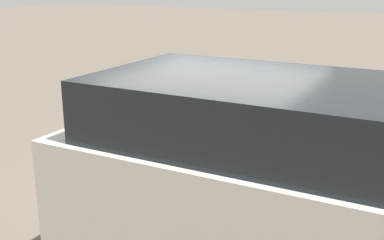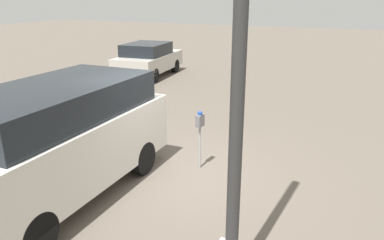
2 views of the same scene
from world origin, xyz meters
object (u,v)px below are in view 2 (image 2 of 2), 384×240
at_px(parking_meter_near, 200,126).
at_px(car_distant, 148,59).
at_px(parked_van, 56,138).
at_px(lamp_post, 237,119).

bearing_deg(parking_meter_near, car_distant, -133.79).
height_order(parking_meter_near, parked_van, parked_van).
relative_size(parking_meter_near, car_distant, 0.31).
bearing_deg(lamp_post, car_distant, -144.53).
bearing_deg(parked_van, lamp_post, 75.42).
distance_m(parked_van, car_distant, 11.00).
height_order(parked_van, car_distant, parked_van).
bearing_deg(car_distant, parking_meter_near, -148.23).
distance_m(parking_meter_near, car_distant, 10.05).
distance_m(parking_meter_near, lamp_post, 3.80).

